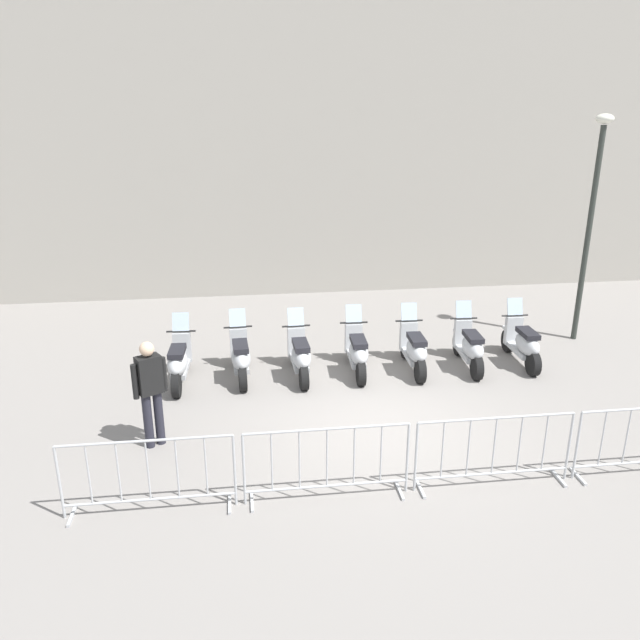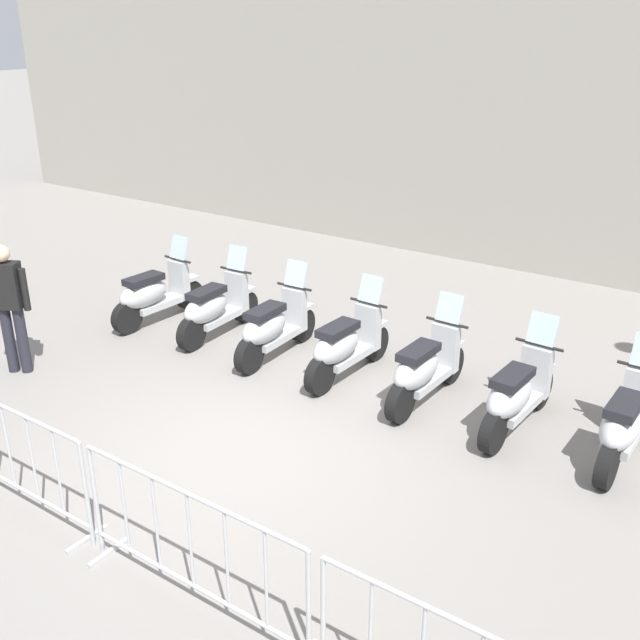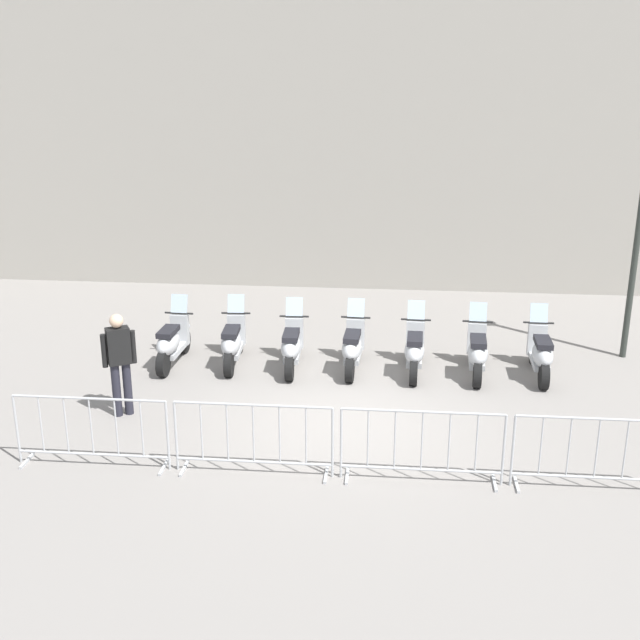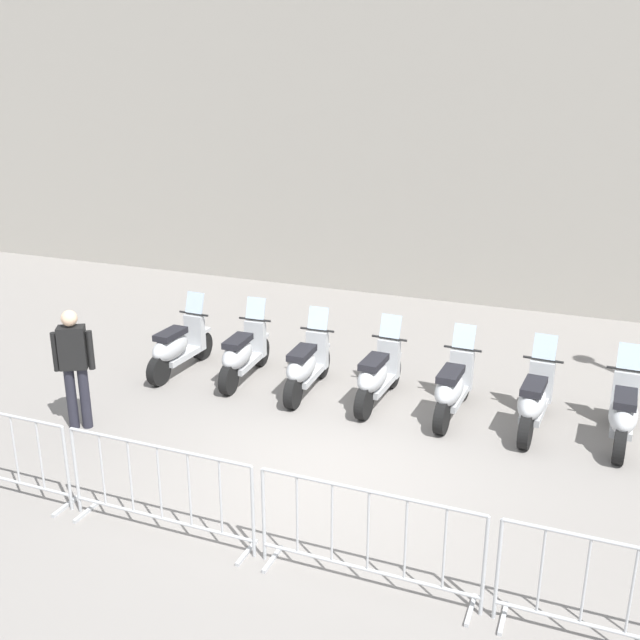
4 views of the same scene
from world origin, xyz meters
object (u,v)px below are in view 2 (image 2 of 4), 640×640
object	(u,v)px
motorcycle_2	(273,327)
motorcycle_3	(345,346)
motorcycle_5	(517,395)
barrier_segment_1	(10,454)
officer_near_row_end	(9,302)
motorcycle_1	(215,308)
motorcycle_6	(625,423)
motorcycle_4	(424,369)
barrier_segment_2	(191,550)
motorcycle_0	(154,294)

from	to	relation	value
motorcycle_2	motorcycle_3	xyz separation A→B (m)	(1.13, -0.09, 0.00)
motorcycle_3	motorcycle_5	distance (m)	2.27
barrier_segment_1	officer_near_row_end	distance (m)	3.04
motorcycle_1	motorcycle_2	distance (m)	1.14
motorcycle_3	motorcycle_6	xyz separation A→B (m)	(3.39, -0.43, 0.00)
motorcycle_2	motorcycle_5	distance (m)	3.40
motorcycle_1	motorcycle_4	distance (m)	3.40
motorcycle_4	barrier_segment_2	distance (m)	3.96
motorcycle_1	motorcycle_5	xyz separation A→B (m)	(4.49, -0.65, 0.00)
motorcycle_5	motorcycle_6	distance (m)	1.14
motorcycle_4	motorcycle_6	bearing A→B (deg)	-6.32
motorcycle_1	motorcycle_3	size ratio (longest dim) A/B	1.00
motorcycle_3	officer_near_row_end	bearing A→B (deg)	-155.11
motorcycle_6	barrier_segment_1	xyz separation A→B (m)	(-5.04, -3.39, 0.07)
motorcycle_3	barrier_segment_2	xyz separation A→B (m)	(0.66, -4.11, 0.07)
motorcycle_0	officer_near_row_end	world-z (taller)	officer_near_row_end
motorcycle_5	motorcycle_6	xyz separation A→B (m)	(1.14, -0.10, 0.00)
motorcycle_6	barrier_segment_2	world-z (taller)	motorcycle_6
motorcycle_4	motorcycle_6	xyz separation A→B (m)	(2.26, -0.25, 0.00)
motorcycle_0	motorcycle_3	world-z (taller)	same
motorcycle_3	motorcycle_6	world-z (taller)	same
motorcycle_6	officer_near_row_end	world-z (taller)	officer_near_row_end
barrier_segment_2	officer_near_row_end	size ratio (longest dim) A/B	1.29
motorcycle_6	motorcycle_5	bearing A→B (deg)	174.82
motorcycle_0	motorcycle_4	world-z (taller)	same
motorcycle_0	barrier_segment_1	world-z (taller)	motorcycle_0
motorcycle_0	barrier_segment_1	bearing A→B (deg)	-67.37
motorcycle_5	barrier_segment_2	xyz separation A→B (m)	(-1.59, -3.78, 0.07)
motorcycle_2	barrier_segment_1	size ratio (longest dim) A/B	0.78
motorcycle_1	motorcycle_0	bearing A→B (deg)	178.08
motorcycle_3	motorcycle_5	world-z (taller)	same
motorcycle_5	officer_near_row_end	distance (m)	6.33
motorcycle_4	barrier_segment_2	xyz separation A→B (m)	(-0.47, -3.93, 0.07)
motorcycle_2	motorcycle_6	bearing A→B (deg)	-6.55
motorcycle_3	barrier_segment_2	distance (m)	4.16
motorcycle_1	officer_near_row_end	distance (m)	2.74
motorcycle_1	motorcycle_4	size ratio (longest dim) A/B	1.00
barrier_segment_2	motorcycle_0	bearing A→B (deg)	132.17
officer_near_row_end	motorcycle_4	bearing A→B (deg)	18.00
motorcycle_2	motorcycle_6	world-z (taller)	same
barrier_segment_2	motorcycle_6	bearing A→B (deg)	53.44
motorcycle_6	officer_near_row_end	bearing A→B (deg)	-169.27
motorcycle_1	motorcycle_3	bearing A→B (deg)	-8.27
motorcycle_4	barrier_segment_1	size ratio (longest dim) A/B	0.77
motorcycle_3	barrier_segment_1	xyz separation A→B (m)	(-1.65, -3.81, 0.07)
motorcycle_2	barrier_segment_1	distance (m)	3.94
motorcycle_1	motorcycle_2	xyz separation A→B (m)	(1.12, -0.23, 0.00)
barrier_segment_1	barrier_segment_2	bearing A→B (deg)	-7.20
motorcycle_6	motorcycle_1	bearing A→B (deg)	172.40
barrier_segment_2	officer_near_row_end	xyz separation A→B (m)	(-4.54, 2.30, 0.45)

